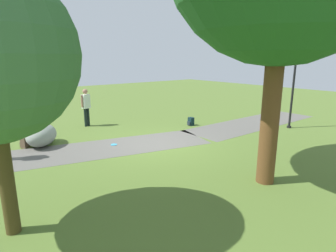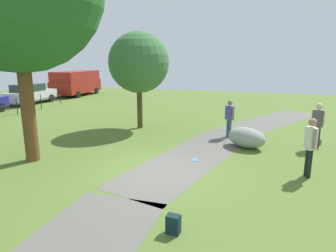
# 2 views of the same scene
# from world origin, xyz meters

# --- Properties ---
(ground_plane) EXTENTS (48.00, 48.00, 0.00)m
(ground_plane) POSITION_xyz_m (0.00, 0.00, 0.00)
(ground_plane) COLOR #536D2C
(footpath_segment_near) EXTENTS (8.01, 2.31, 0.01)m
(footpath_segment_near) POSITION_xyz_m (-6.00, 0.03, 0.00)
(footpath_segment_near) COLOR #5F5C55
(footpath_segment_near) RESTS_ON ground
(footpath_segment_mid) EXTENTS (8.31, 4.13, 0.01)m
(footpath_segment_mid) POSITION_xyz_m (1.88, -0.96, 0.00)
(footpath_segment_mid) COLOR #5F5C55
(footpath_segment_mid) RESTS_ON ground
(lamp_post) EXTENTS (0.28, 0.28, 3.53)m
(lamp_post) POSITION_xyz_m (-6.45, 1.69, 2.18)
(lamp_post) COLOR black
(lamp_post) RESTS_ON ground
(lawn_boulder) EXTENTS (1.73, 1.91, 0.81)m
(lawn_boulder) POSITION_xyz_m (3.52, -2.75, 0.40)
(lawn_boulder) COLOR gray
(lawn_boulder) RESTS_ON ground
(woman_with_handbag) EXTENTS (0.40, 0.44, 1.82)m
(woman_with_handbag) POSITION_xyz_m (4.17, -5.39, 1.07)
(woman_with_handbag) COLOR black
(woman_with_handbag) RESTS_ON ground
(man_near_boulder) EXTENTS (0.43, 0.42, 1.68)m
(man_near_boulder) POSITION_xyz_m (4.94, -1.91, 0.98)
(man_near_boulder) COLOR #3B516F
(man_near_boulder) RESTS_ON ground
(passerby_on_path) EXTENTS (0.50, 0.33, 1.81)m
(passerby_on_path) POSITION_xyz_m (0.91, -4.67, 1.06)
(passerby_on_path) COLOR black
(passerby_on_path) RESTS_ON ground
(backpack_by_boulder) EXTENTS (0.35, 0.35, 0.40)m
(backpack_by_boulder) POSITION_xyz_m (4.10, -2.86, 0.19)
(backpack_by_boulder) COLOR brown
(backpack_by_boulder) RESTS_ON ground
(spare_backpack_on_lawn) EXTENTS (0.28, 0.30, 0.40)m
(spare_backpack_on_lawn) POSITION_xyz_m (-3.13, -1.60, 0.19)
(spare_backpack_on_lawn) COLOR black
(spare_backpack_on_lawn) RESTS_ON ground
(frisbee_on_grass) EXTENTS (0.24, 0.24, 0.02)m
(frisbee_on_grass) POSITION_xyz_m (1.37, -1.10, 0.01)
(frisbee_on_grass) COLOR #39A6D8
(frisbee_on_grass) RESTS_ON ground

